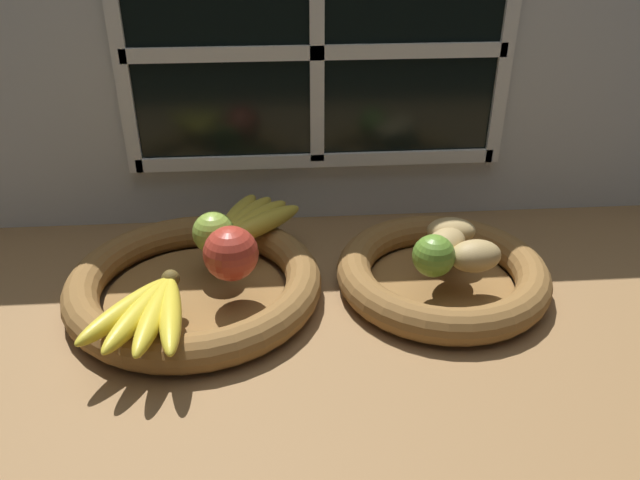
% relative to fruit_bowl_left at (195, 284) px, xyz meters
% --- Properties ---
extents(ground_plane, '(1.40, 0.90, 0.03)m').
position_rel_fruit_bowl_left_xyz_m(ground_plane, '(0.20, -0.03, -0.04)').
color(ground_plane, olive).
extents(back_wall, '(1.40, 0.05, 0.55)m').
position_rel_fruit_bowl_left_xyz_m(back_wall, '(0.20, 0.27, 0.25)').
color(back_wall, silver).
rests_on(back_wall, ground_plane).
extents(fruit_bowl_left, '(0.38, 0.38, 0.05)m').
position_rel_fruit_bowl_left_xyz_m(fruit_bowl_left, '(0.00, 0.00, 0.00)').
color(fruit_bowl_left, brown).
rests_on(fruit_bowl_left, ground_plane).
extents(fruit_bowl_right, '(0.33, 0.33, 0.05)m').
position_rel_fruit_bowl_left_xyz_m(fruit_bowl_right, '(0.38, -0.00, 0.00)').
color(fruit_bowl_right, brown).
rests_on(fruit_bowl_right, ground_plane).
extents(apple_red_right, '(0.08, 0.08, 0.08)m').
position_rel_fruit_bowl_left_xyz_m(apple_red_right, '(0.06, -0.03, 0.07)').
color(apple_red_right, '#B73828').
rests_on(apple_red_right, fruit_bowl_left).
extents(apple_green_back, '(0.07, 0.07, 0.07)m').
position_rel_fruit_bowl_left_xyz_m(apple_green_back, '(0.03, 0.05, 0.06)').
color(apple_green_back, '#8CAD3D').
rests_on(apple_green_back, fruit_bowl_left).
extents(banana_bunch_front, '(0.14, 0.18, 0.03)m').
position_rel_fruit_bowl_left_xyz_m(banana_bunch_front, '(-0.04, -0.13, 0.04)').
color(banana_bunch_front, yellow).
rests_on(banana_bunch_front, fruit_bowl_left).
extents(banana_bunch_back, '(0.16, 0.19, 0.03)m').
position_rel_fruit_bowl_left_xyz_m(banana_bunch_back, '(0.08, 0.11, 0.05)').
color(banana_bunch_back, gold).
rests_on(banana_bunch_back, fruit_bowl_left).
extents(potato_large, '(0.09, 0.09, 0.05)m').
position_rel_fruit_bowl_left_xyz_m(potato_large, '(0.38, 0.00, 0.05)').
color(potato_large, tan).
rests_on(potato_large, fruit_bowl_right).
extents(potato_small, '(0.08, 0.06, 0.05)m').
position_rel_fruit_bowl_left_xyz_m(potato_small, '(0.41, -0.04, 0.05)').
color(potato_small, tan).
rests_on(potato_small, fruit_bowl_right).
extents(potato_back, '(0.08, 0.06, 0.04)m').
position_rel_fruit_bowl_left_xyz_m(potato_back, '(0.40, 0.05, 0.05)').
color(potato_back, tan).
rests_on(potato_back, fruit_bowl_right).
extents(lime_near, '(0.06, 0.06, 0.06)m').
position_rel_fruit_bowl_left_xyz_m(lime_near, '(0.35, -0.04, 0.06)').
color(lime_near, olive).
rests_on(lime_near, fruit_bowl_right).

